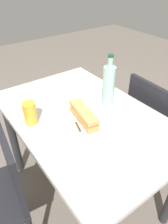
{
  "coord_description": "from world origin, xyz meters",
  "views": [
    {
      "loc": [
        -0.82,
        0.6,
        1.52
      ],
      "look_at": [
        0.0,
        0.0,
        0.79
      ],
      "focal_mm": 33.78,
      "sensor_mm": 36.0,
      "label": 1
    }
  ],
  "objects_px": {
    "baguette_sandwich_near": "(84,115)",
    "plate_near": "(84,121)",
    "dining_table": "(84,130)",
    "beer_glass": "(30,113)",
    "chair_near": "(153,123)",
    "knife_near": "(76,123)",
    "olive_bowl": "(81,74)",
    "water_bottle": "(109,85)"
  },
  "relations": [
    {
      "from": "baguette_sandwich_near",
      "to": "plate_near",
      "type": "bearing_deg",
      "value": 90.0
    },
    {
      "from": "dining_table",
      "to": "beer_glass",
      "type": "xyz_separation_m",
      "value": [
        0.12,
        0.29,
        0.19
      ]
    },
    {
      "from": "beer_glass",
      "to": "chair_near",
      "type": "bearing_deg",
      "value": -104.37
    },
    {
      "from": "plate_near",
      "to": "knife_near",
      "type": "relative_size",
      "value": 1.3
    },
    {
      "from": "olive_bowl",
      "to": "beer_glass",
      "type": "bearing_deg",
      "value": 119.75
    },
    {
      "from": "dining_table",
      "to": "olive_bowl",
      "type": "height_order",
      "value": "olive_bowl"
    },
    {
      "from": "dining_table",
      "to": "baguette_sandwich_near",
      "type": "height_order",
      "value": "baguette_sandwich_near"
    },
    {
      "from": "water_bottle",
      "to": "olive_bowl",
      "type": "height_order",
      "value": "water_bottle"
    },
    {
      "from": "plate_near",
      "to": "baguette_sandwich_near",
      "type": "distance_m",
      "value": 0.04
    },
    {
      "from": "chair_near",
      "to": "water_bottle",
      "type": "distance_m",
      "value": 0.57
    },
    {
      "from": "water_bottle",
      "to": "beer_glass",
      "type": "bearing_deg",
      "value": 77.43
    },
    {
      "from": "plate_near",
      "to": "beer_glass",
      "type": "height_order",
      "value": "beer_glass"
    },
    {
      "from": "dining_table",
      "to": "knife_near",
      "type": "height_order",
      "value": "knife_near"
    },
    {
      "from": "plate_near",
      "to": "knife_near",
      "type": "bearing_deg",
      "value": 92.08
    },
    {
      "from": "knife_near",
      "to": "dining_table",
      "type": "bearing_deg",
      "value": -59.92
    },
    {
      "from": "olive_bowl",
      "to": "chair_near",
      "type": "bearing_deg",
      "value": -152.87
    },
    {
      "from": "water_bottle",
      "to": "beer_glass",
      "type": "distance_m",
      "value": 0.49
    },
    {
      "from": "dining_table",
      "to": "water_bottle",
      "type": "bearing_deg",
      "value": -87.36
    },
    {
      "from": "knife_near",
      "to": "water_bottle",
      "type": "height_order",
      "value": "water_bottle"
    },
    {
      "from": "beer_glass",
      "to": "olive_bowl",
      "type": "bearing_deg",
      "value": -60.25
    },
    {
      "from": "baguette_sandwich_near",
      "to": "water_bottle",
      "type": "bearing_deg",
      "value": -75.17
    },
    {
      "from": "baguette_sandwich_near",
      "to": "beer_glass",
      "type": "bearing_deg",
      "value": 55.52
    },
    {
      "from": "chair_near",
      "to": "knife_near",
      "type": "height_order",
      "value": "chair_near"
    },
    {
      "from": "chair_near",
      "to": "knife_near",
      "type": "xyz_separation_m",
      "value": [
        0.05,
        0.67,
        0.29
      ]
    },
    {
      "from": "knife_near",
      "to": "beer_glass",
      "type": "distance_m",
      "value": 0.26
    },
    {
      "from": "olive_bowl",
      "to": "knife_near",
      "type": "bearing_deg",
      "value": 142.13
    },
    {
      "from": "beer_glass",
      "to": "olive_bowl",
      "type": "distance_m",
      "value": 0.67
    },
    {
      "from": "knife_near",
      "to": "olive_bowl",
      "type": "distance_m",
      "value": 0.64
    },
    {
      "from": "olive_bowl",
      "to": "water_bottle",
      "type": "bearing_deg",
      "value": 166.62
    },
    {
      "from": "knife_near",
      "to": "olive_bowl",
      "type": "relative_size",
      "value": 1.85
    },
    {
      "from": "baguette_sandwich_near",
      "to": "knife_near",
      "type": "relative_size",
      "value": 1.44
    },
    {
      "from": "chair_near",
      "to": "dining_table",
      "type": "bearing_deg",
      "value": 79.61
    },
    {
      "from": "baguette_sandwich_near",
      "to": "olive_bowl",
      "type": "relative_size",
      "value": 2.67
    },
    {
      "from": "dining_table",
      "to": "chair_near",
      "type": "xyz_separation_m",
      "value": [
        -0.11,
        -0.58,
        -0.15
      ]
    },
    {
      "from": "chair_near",
      "to": "knife_near",
      "type": "relative_size",
      "value": 4.95
    },
    {
      "from": "plate_near",
      "to": "beer_glass",
      "type": "distance_m",
      "value": 0.3
    },
    {
      "from": "baguette_sandwich_near",
      "to": "water_bottle",
      "type": "height_order",
      "value": "water_bottle"
    },
    {
      "from": "plate_near",
      "to": "olive_bowl",
      "type": "relative_size",
      "value": 2.4
    },
    {
      "from": "baguette_sandwich_near",
      "to": "knife_near",
      "type": "xyz_separation_m",
      "value": [
        -0.0,
        0.05,
        -0.03
      ]
    },
    {
      "from": "plate_near",
      "to": "dining_table",
      "type": "bearing_deg",
      "value": -37.59
    },
    {
      "from": "dining_table",
      "to": "knife_near",
      "type": "bearing_deg",
      "value": 120.08
    },
    {
      "from": "plate_near",
      "to": "knife_near",
      "type": "xyz_separation_m",
      "value": [
        -0.0,
        0.05,
        0.01
      ]
    }
  ]
}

